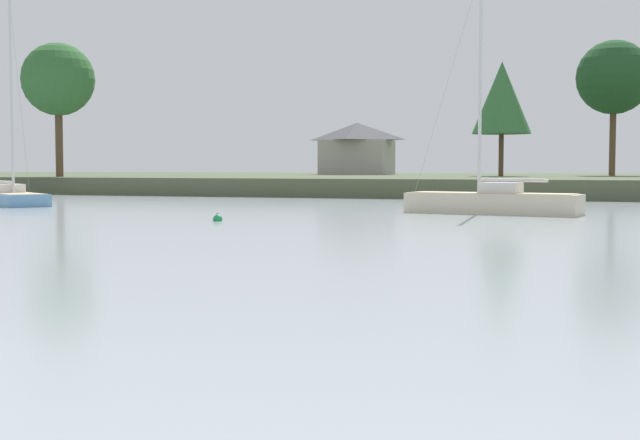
% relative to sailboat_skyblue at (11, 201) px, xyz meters
% --- Properties ---
extents(far_shore_bank, '(187.93, 58.01, 1.53)m').
position_rel_sailboat_skyblue_xyz_m(far_shore_bank, '(27.95, 47.00, 0.49)').
color(far_shore_bank, '#4C563D').
rests_on(far_shore_bank, ground).
extents(sailboat_skyblue, '(8.88, 7.69, 14.15)m').
position_rel_sailboat_skyblue_xyz_m(sailboat_skyblue, '(0.00, 0.00, 0.00)').
color(sailboat_skyblue, '#669ECC').
rests_on(sailboat_skyblue, ground).
extents(sailboat_cream, '(9.54, 3.98, 13.80)m').
position_rel_sailboat_skyblue_xyz_m(sailboat_cream, '(31.55, -1.05, 0.03)').
color(sailboat_cream, beige).
rests_on(sailboat_cream, ground).
extents(mooring_buoy_green, '(0.45, 0.45, 0.50)m').
position_rel_sailboat_skyblue_xyz_m(mooring_buoy_green, '(20.18, -11.20, -0.20)').
color(mooring_buoy_green, '#1E8C47').
rests_on(mooring_buoy_green, ground).
extents(shore_tree_center, '(7.75, 7.75, 14.18)m').
position_rel_sailboat_skyblue_xyz_m(shore_tree_center, '(37.66, 49.21, 11.51)').
color(shore_tree_center, brown).
rests_on(shore_tree_center, far_shore_bank).
extents(shore_tree_far_right, '(5.84, 5.84, 11.33)m').
position_rel_sailboat_skyblue_xyz_m(shore_tree_far_right, '(27.17, 40.06, 8.99)').
color(shore_tree_far_right, brown).
rests_on(shore_tree_far_right, far_shore_bank).
extents(shore_tree_center_right, '(6.77, 6.77, 12.48)m').
position_rel_sailboat_skyblue_xyz_m(shore_tree_center_right, '(-11.65, 22.17, 10.29)').
color(shore_tree_center_right, brown).
rests_on(shore_tree_center_right, far_shore_bank).
extents(cottage_eastern, '(8.33, 6.76, 6.07)m').
position_rel_sailboat_skyblue_xyz_m(cottage_eastern, '(9.21, 50.92, 4.40)').
color(cottage_eastern, '#9E998E').
rests_on(cottage_eastern, far_shore_bank).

